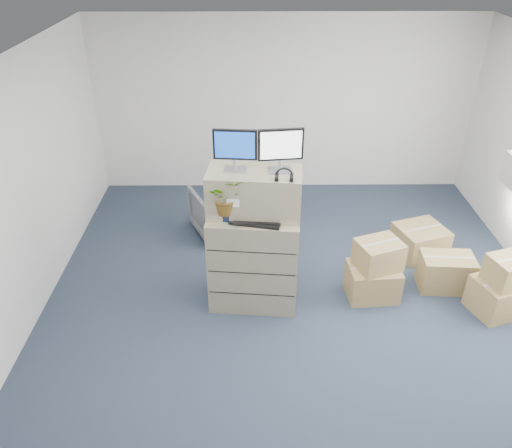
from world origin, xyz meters
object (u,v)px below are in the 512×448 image
object	(u,v)px
keyboard	(256,221)
potted_plant	(226,200)
filing_cabinet_lower	(254,259)
office_chair	(221,208)
monitor_right	(281,148)
water_bottle	(263,202)
monitor_left	(235,148)

from	to	relation	value
keyboard	potted_plant	size ratio (longest dim) A/B	1.08
filing_cabinet_lower	office_chair	size ratio (longest dim) A/B	1.53
monitor_right	water_bottle	xyz separation A→B (m)	(-0.17, -0.00, -0.63)
water_bottle	monitor_right	bearing A→B (deg)	1.60
monitor_left	keyboard	size ratio (longest dim) A/B	0.84
filing_cabinet_lower	keyboard	size ratio (longest dim) A/B	2.15
monitor_left	office_chair	bearing A→B (deg)	105.88
filing_cabinet_lower	keyboard	distance (m)	0.62
monitor_left	filing_cabinet_lower	bearing A→B (deg)	-17.98
water_bottle	filing_cabinet_lower	bearing A→B (deg)	-153.17
monitor_right	potted_plant	xyz separation A→B (m)	(-0.57, -0.15, -0.53)
keyboard	potted_plant	distance (m)	0.38
water_bottle	potted_plant	world-z (taller)	potted_plant
filing_cabinet_lower	potted_plant	xyz separation A→B (m)	(-0.29, -0.09, 0.82)
office_chair	monitor_right	bearing A→B (deg)	91.96
keyboard	office_chair	xyz separation A→B (m)	(-0.49, 1.68, -0.80)
filing_cabinet_lower	monitor_left	xyz separation A→B (m)	(-0.19, 0.08, 1.34)
monitor_left	office_chair	size ratio (longest dim) A/B	0.60
monitor_left	keyboard	bearing A→B (deg)	-42.61
monitor_left	monitor_right	bearing A→B (deg)	2.02
keyboard	filing_cabinet_lower	bearing A→B (deg)	110.53
monitor_left	monitor_right	xyz separation A→B (m)	(0.47, -0.03, 0.01)
monitor_left	keyboard	world-z (taller)	monitor_left
water_bottle	office_chair	world-z (taller)	water_bottle
water_bottle	office_chair	bearing A→B (deg)	111.00
keyboard	water_bottle	distance (m)	0.25
monitor_left	keyboard	xyz separation A→B (m)	(0.21, -0.23, -0.74)
monitor_right	office_chair	size ratio (longest dim) A/B	0.61
monitor_right	potted_plant	distance (m)	0.79
monitor_left	keyboard	distance (m)	0.81
filing_cabinet_lower	monitor_left	distance (m)	1.36
monitor_left	water_bottle	bearing A→B (deg)	-0.78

